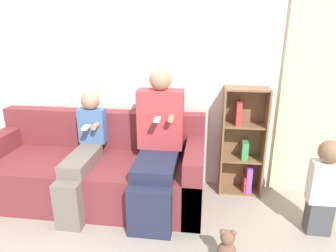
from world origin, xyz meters
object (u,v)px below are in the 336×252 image
(toddler_standing, at_px, (324,186))
(teddy_bear, at_px, (227,247))
(couch, at_px, (96,172))
(adult_seated, at_px, (158,142))
(child_seated, at_px, (83,153))
(bookshelf, at_px, (243,144))

(toddler_standing, relative_size, teddy_bear, 2.88)
(couch, height_order, teddy_bear, couch)
(couch, xyz_separation_m, toddler_standing, (2.06, -0.28, 0.16))
(couch, height_order, toddler_standing, toddler_standing)
(adult_seated, bearing_deg, child_seated, -175.32)
(teddy_bear, bearing_deg, child_seated, 155.25)
(toddler_standing, height_order, bookshelf, bookshelf)
(bookshelf, distance_m, teddy_bear, 1.16)
(adult_seated, distance_m, toddler_standing, 1.44)
(adult_seated, xyz_separation_m, teddy_bear, (0.62, -0.67, -0.54))
(adult_seated, bearing_deg, toddler_standing, -8.30)
(couch, bearing_deg, adult_seated, -6.96)
(adult_seated, distance_m, child_seated, 0.72)
(child_seated, height_order, bookshelf, bookshelf)
(adult_seated, height_order, child_seated, adult_seated)
(bookshelf, relative_size, teddy_bear, 3.85)
(toddler_standing, distance_m, teddy_bear, 0.96)
(toddler_standing, xyz_separation_m, teddy_bear, (-0.79, -0.46, -0.30))
(child_seated, relative_size, bookshelf, 0.96)
(couch, bearing_deg, bookshelf, 12.68)
(adult_seated, bearing_deg, teddy_bear, -47.10)
(toddler_standing, bearing_deg, couch, 172.12)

